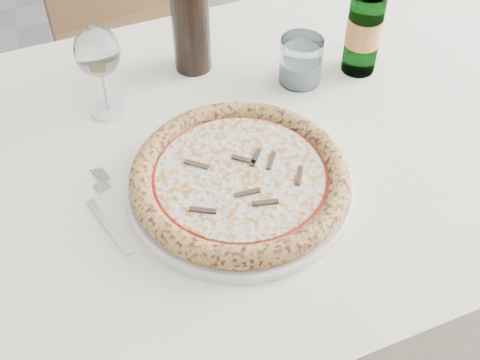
# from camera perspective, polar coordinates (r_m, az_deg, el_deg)

# --- Properties ---
(floor) EXTENTS (5.00, 6.00, 0.02)m
(floor) POSITION_cam_1_polar(r_m,az_deg,el_deg) (1.76, -10.21, -11.20)
(floor) COLOR slate
(floor) RESTS_ON ground
(dining_table) EXTENTS (1.53, 1.01, 0.76)m
(dining_table) POSITION_cam_1_polar(r_m,az_deg,el_deg) (1.08, -1.42, -0.21)
(dining_table) COLOR brown
(dining_table) RESTS_ON floor
(chair_far) EXTENTS (0.53, 0.53, 0.93)m
(chair_far) POSITION_cam_1_polar(r_m,az_deg,el_deg) (1.82, -10.16, 15.51)
(chair_far) COLOR brown
(chair_far) RESTS_ON floor
(plate) EXTENTS (0.36, 0.36, 0.02)m
(plate) POSITION_cam_1_polar(r_m,az_deg,el_deg) (0.95, 0.00, -0.46)
(plate) COLOR white
(plate) RESTS_ON dining_table
(pizza) EXTENTS (0.34, 0.34, 0.04)m
(pizza) POSITION_cam_1_polar(r_m,az_deg,el_deg) (0.93, -0.00, 0.27)
(pizza) COLOR #CD8246
(pizza) RESTS_ON plate
(fork) EXTENTS (0.06, 0.18, 0.00)m
(fork) POSITION_cam_1_polar(r_m,az_deg,el_deg) (0.94, -12.53, -3.05)
(fork) COLOR #A4A4A4
(fork) RESTS_ON dining_table
(wine_glass) EXTENTS (0.08, 0.08, 0.17)m
(wine_glass) POSITION_cam_1_polar(r_m,az_deg,el_deg) (1.04, -13.34, 11.60)
(wine_glass) COLOR silver
(wine_glass) RESTS_ON dining_table
(tumbler) EXTENTS (0.08, 0.08, 0.09)m
(tumbler) POSITION_cam_1_polar(r_m,az_deg,el_deg) (1.14, 5.76, 10.95)
(tumbler) COLOR silver
(tumbler) RESTS_ON dining_table
(beer_bottle) EXTENTS (0.07, 0.07, 0.25)m
(beer_bottle) POSITION_cam_1_polar(r_m,az_deg,el_deg) (1.15, 11.77, 14.31)
(beer_bottle) COLOR #295D2D
(beer_bottle) RESTS_ON dining_table
(wine_bottle) EXTENTS (0.07, 0.07, 0.29)m
(wine_bottle) POSITION_cam_1_polar(r_m,az_deg,el_deg) (1.13, -4.78, 15.74)
(wine_bottle) COLOR black
(wine_bottle) RESTS_ON dining_table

